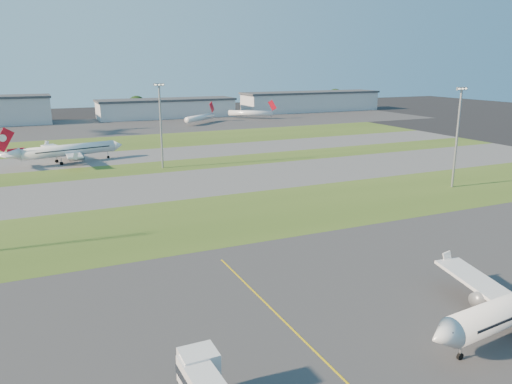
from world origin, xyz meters
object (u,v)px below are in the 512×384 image
light_mast_centre (161,120)px  light_mast_east (458,131)px  mini_jet_near (200,118)px  mini_jet_far (251,113)px  airliner_taxiing (68,151)px

light_mast_centre → light_mast_east: size_ratio=1.00×
mini_jet_near → mini_jet_far: 37.46m
mini_jet_near → mini_jet_far: bearing=-21.3°
mini_jet_far → light_mast_east: light_mast_east is taller
airliner_taxiing → light_mast_centre: 35.02m
mini_jet_far → light_mast_centre: light_mast_centre is taller
airliner_taxiing → mini_jet_near: size_ratio=1.60×
airliner_taxiing → light_mast_east: bearing=126.1°
mini_jet_near → light_mast_centre: size_ratio=0.88×
airliner_taxiing → light_mast_east: 118.09m
light_mast_east → mini_jet_far: bearing=83.4°
airliner_taxiing → mini_jet_far: bearing=-150.7°
mini_jet_far → light_mast_east: bearing=-62.7°
airliner_taxiing → light_mast_centre: (25.88, -21.01, 10.75)m
airliner_taxiing → light_mast_centre: size_ratio=1.42×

